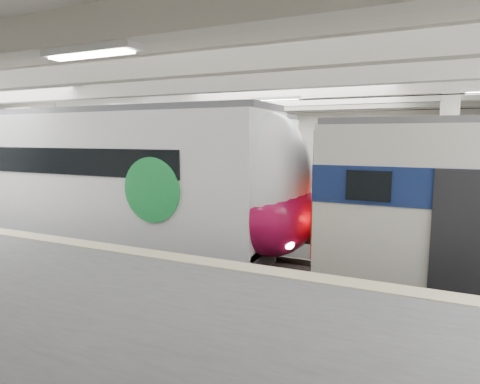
% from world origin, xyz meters
% --- Properties ---
extents(station_hall, '(36.00, 24.00, 5.75)m').
position_xyz_m(station_hall, '(0.00, -1.74, 3.24)').
color(station_hall, black).
rests_on(station_hall, ground).
extents(modern_emu, '(14.55, 3.00, 4.66)m').
position_xyz_m(modern_emu, '(-4.80, -0.00, 2.29)').
color(modern_emu, white).
rests_on(modern_emu, ground).
extents(far_train, '(14.68, 3.24, 4.64)m').
position_xyz_m(far_train, '(-8.00, 5.50, 2.40)').
color(far_train, white).
rests_on(far_train, ground).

